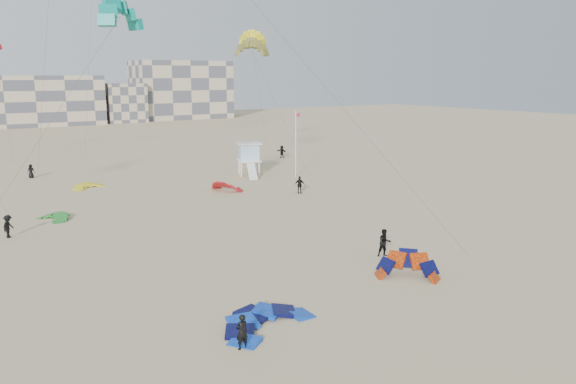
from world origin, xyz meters
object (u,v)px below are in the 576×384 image
kite_ground_orange (407,278)px  lifeguard_tower_near (249,159)px  kite_ground_blue (266,325)px  kitesurfer_main (242,332)px

kite_ground_orange → lifeguard_tower_near: lifeguard_tower_near is taller
lifeguard_tower_near → kite_ground_blue: bearing=-96.9°
kite_ground_orange → kitesurfer_main: 12.88m
lifeguard_tower_near → kitesurfer_main: bearing=-98.4°
kite_ground_blue → kite_ground_orange: bearing=-10.9°
kitesurfer_main → kite_ground_blue: bearing=-146.9°
kite_ground_blue → kite_ground_orange: kite_ground_orange is taller
kite_ground_blue → lifeguard_tower_near: (19.69, 37.25, 1.99)m
kite_ground_orange → kitesurfer_main: (-12.59, -2.57, 0.82)m
kite_ground_blue → kitesurfer_main: 2.73m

